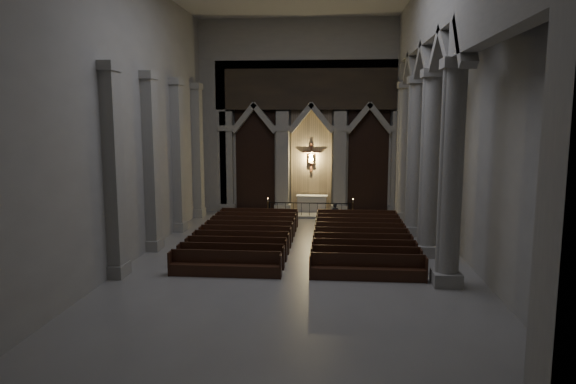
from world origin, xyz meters
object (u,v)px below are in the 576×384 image
at_px(altar, 312,203).
at_px(worshipper, 335,215).
at_px(altar_rail, 309,208).
at_px(pews, 303,241).
at_px(candle_stand_left, 268,213).
at_px(candle_stand_right, 353,214).

distance_m(altar, worshipper, 4.08).
relative_size(altar_rail, worshipper, 3.83).
bearing_deg(pews, altar, 89.45).
bearing_deg(altar_rail, worshipper, -55.06).
height_order(altar_rail, candle_stand_left, candle_stand_left).
height_order(altar_rail, candle_stand_right, candle_stand_right).
bearing_deg(altar, altar_rail, -92.97).
relative_size(altar, candle_stand_left, 1.58).
bearing_deg(pews, candle_stand_right, 69.74).
xyz_separation_m(altar, pews, (-0.08, -8.72, -0.34)).
bearing_deg(pews, candle_stand_left, 110.22).
height_order(candle_stand_left, candle_stand_right, candle_stand_left).
height_order(altar_rail, worshipper, worshipper).
xyz_separation_m(candle_stand_left, candle_stand_right, (5.06, 0.34, -0.01)).
bearing_deg(worshipper, candle_stand_right, 53.47).
xyz_separation_m(altar, worshipper, (1.46, -3.81, -0.01)).
bearing_deg(candle_stand_left, worshipper, -24.04).
distance_m(altar, altar_rail, 1.61).
distance_m(candle_stand_right, worshipper, 2.39).
bearing_deg(worshipper, pews, -117.48).
distance_m(altar_rail, worshipper, 2.69).
xyz_separation_m(candle_stand_left, pews, (2.47, -6.70, -0.02)).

